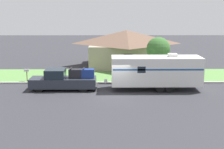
# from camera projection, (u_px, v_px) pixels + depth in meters

# --- Properties ---
(ground_plane) EXTENTS (120.00, 120.00, 0.00)m
(ground_plane) POSITION_uv_depth(u_px,v_px,m) (116.00, 93.00, 27.26)
(ground_plane) COLOR #2D2D33
(curb_strip) EXTENTS (80.00, 0.30, 0.14)m
(curb_strip) POSITION_uv_depth(u_px,v_px,m) (115.00, 83.00, 30.91)
(curb_strip) COLOR #999993
(curb_strip) RESTS_ON ground_plane
(lawn_strip) EXTENTS (80.00, 7.00, 0.03)m
(lawn_strip) POSITION_uv_depth(u_px,v_px,m) (114.00, 75.00, 34.49)
(lawn_strip) COLOR #568442
(lawn_strip) RESTS_ON ground_plane
(house_across_street) EXTENTS (10.00, 8.38, 4.56)m
(house_across_street) POSITION_uv_depth(u_px,v_px,m) (126.00, 47.00, 40.00)
(house_across_street) COLOR gray
(house_across_street) RESTS_ON ground_plane
(pickup_truck) EXTENTS (6.08, 1.97, 2.02)m
(pickup_truck) POSITION_uv_depth(u_px,v_px,m) (64.00, 80.00, 28.34)
(pickup_truck) COLOR black
(pickup_truck) RESTS_ON ground_plane
(travel_trailer) EXTENTS (9.25, 2.51, 3.30)m
(travel_trailer) POSITION_uv_depth(u_px,v_px,m) (156.00, 71.00, 28.24)
(travel_trailer) COLOR black
(travel_trailer) RESTS_ON ground_plane
(mailbox) EXTENTS (0.48, 0.20, 1.24)m
(mailbox) POSITION_uv_depth(u_px,v_px,m) (27.00, 72.00, 31.58)
(mailbox) COLOR brown
(mailbox) RESTS_ON ground_plane
(tree_in_yard) EXTENTS (2.51, 2.51, 4.35)m
(tree_in_yard) POSITION_uv_depth(u_px,v_px,m) (158.00, 49.00, 32.79)
(tree_in_yard) COLOR brown
(tree_in_yard) RESTS_ON ground_plane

